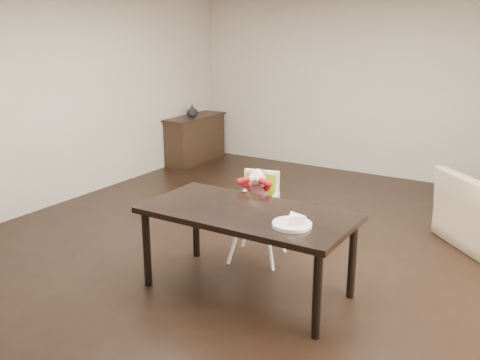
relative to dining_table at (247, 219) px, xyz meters
name	(u,v)px	position (x,y,z in m)	size (l,w,h in m)	color
ground	(259,249)	(-0.36, 0.85, -0.67)	(7.00, 7.00, 0.00)	black
room_walls	(261,70)	(-0.36, 0.85, 1.18)	(6.02, 7.02, 2.71)	#BEB09D
dining_table	(247,219)	(0.00, 0.00, 0.00)	(1.80, 0.90, 0.75)	black
high_chair	(258,195)	(-0.27, 0.67, -0.01)	(0.46, 0.46, 0.93)	white
plate	(293,222)	(0.49, -0.12, 0.11)	(0.41, 0.41, 0.09)	white
sideboard	(195,139)	(-3.14, 3.55, -0.27)	(0.44, 1.26, 0.79)	black
vase	(192,111)	(-3.14, 3.48, 0.21)	(0.19, 0.20, 0.19)	#99999E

